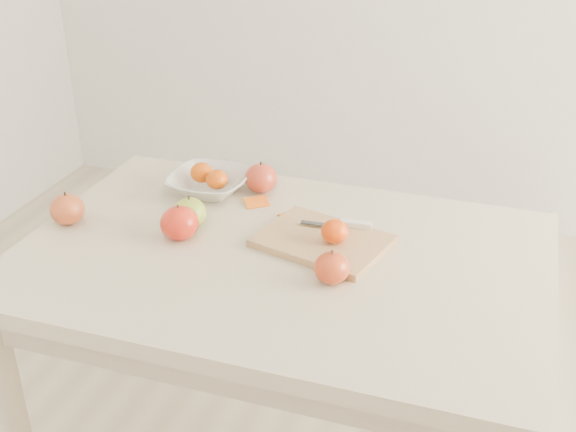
% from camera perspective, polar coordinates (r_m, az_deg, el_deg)
% --- Properties ---
extents(table, '(1.20, 0.80, 0.75)m').
position_cam_1_polar(table, '(1.70, -0.54, -5.80)').
color(table, beige).
rests_on(table, ground).
extents(cutting_board, '(0.33, 0.27, 0.02)m').
position_cam_1_polar(cutting_board, '(1.68, 2.77, -1.99)').
color(cutting_board, tan).
rests_on(cutting_board, table).
extents(board_tangerine, '(0.06, 0.06, 0.05)m').
position_cam_1_polar(board_tangerine, '(1.64, 3.70, -1.21)').
color(board_tangerine, '#D64007').
rests_on(board_tangerine, cutting_board).
extents(fruit_bowl, '(0.21, 0.21, 0.05)m').
position_cam_1_polar(fruit_bowl, '(1.93, -6.25, 2.57)').
color(fruit_bowl, silver).
rests_on(fruit_bowl, table).
extents(bowl_tangerine_near, '(0.06, 0.06, 0.05)m').
position_cam_1_polar(bowl_tangerine_near, '(1.93, -6.85, 3.44)').
color(bowl_tangerine_near, '#D75D07').
rests_on(bowl_tangerine_near, fruit_bowl).
extents(bowl_tangerine_far, '(0.06, 0.06, 0.05)m').
position_cam_1_polar(bowl_tangerine_far, '(1.89, -5.64, 2.91)').
color(bowl_tangerine_far, '#CA5A07').
rests_on(bowl_tangerine_far, fruit_bowl).
extents(orange_peel_a, '(0.07, 0.07, 0.01)m').
position_cam_1_polar(orange_peel_a, '(1.86, -2.51, 0.98)').
color(orange_peel_a, '#DC5B0F').
rests_on(orange_peel_a, table).
extents(orange_peel_b, '(0.06, 0.05, 0.01)m').
position_cam_1_polar(orange_peel_b, '(1.79, 0.04, -0.11)').
color(orange_peel_b, '#D1610E').
rests_on(orange_peel_b, table).
extents(paring_knife, '(0.17, 0.05, 0.01)m').
position_cam_1_polar(paring_knife, '(1.72, 4.92, -0.65)').
color(paring_knife, white).
rests_on(paring_knife, cutting_board).
extents(apple_green, '(0.08, 0.08, 0.07)m').
position_cam_1_polar(apple_green, '(1.75, -7.77, 0.24)').
color(apple_green, '#648D12').
rests_on(apple_green, table).
extents(apple_red_d, '(0.08, 0.08, 0.08)m').
position_cam_1_polar(apple_red_d, '(1.83, -17.04, 0.51)').
color(apple_red_d, '#9E281B').
rests_on(apple_red_d, table).
extents(apple_red_e, '(0.08, 0.08, 0.07)m').
position_cam_1_polar(apple_red_e, '(1.53, 3.48, -4.12)').
color(apple_red_e, maroon).
rests_on(apple_red_e, table).
extents(apple_red_a, '(0.09, 0.09, 0.08)m').
position_cam_1_polar(apple_red_a, '(1.91, -2.15, 3.00)').
color(apple_red_a, maroon).
rests_on(apple_red_a, table).
extents(apple_red_b, '(0.09, 0.09, 0.08)m').
position_cam_1_polar(apple_red_b, '(1.70, -8.58, -0.56)').
color(apple_red_b, '#9C0410').
rests_on(apple_red_b, table).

